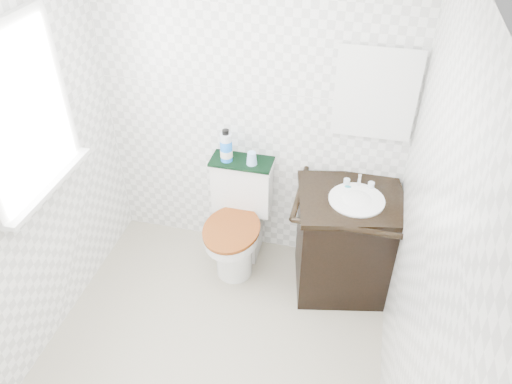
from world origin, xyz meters
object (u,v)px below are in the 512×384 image
at_px(toilet, 238,224).
at_px(trash_bin, 239,248).
at_px(cup, 252,158).
at_px(vanity, 346,240).
at_px(mouthwash_bottle, 226,147).

height_order(toilet, trash_bin, toilet).
bearing_deg(trash_bin, toilet, 90.00).
bearing_deg(trash_bin, cup, 54.61).
xyz_separation_m(trash_bin, cup, (0.08, 0.12, 0.78)).
relative_size(trash_bin, cup, 2.72).
bearing_deg(vanity, trash_bin, 176.82).
bearing_deg(mouthwash_bottle, vanity, -10.24).
bearing_deg(vanity, toilet, 175.68).
distance_m(toilet, vanity, 0.82).
height_order(mouthwash_bottle, cup, mouthwash_bottle).
bearing_deg(mouthwash_bottle, cup, -1.65).
relative_size(toilet, cup, 8.82).
xyz_separation_m(toilet, mouthwash_bottle, (-0.11, 0.10, 0.61)).
bearing_deg(cup, trash_bin, -125.39).
xyz_separation_m(trash_bin, mouthwash_bottle, (-0.11, 0.12, 0.85)).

